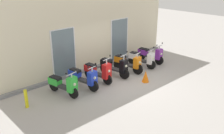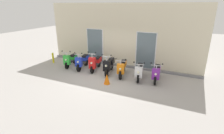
{
  "view_description": "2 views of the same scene",
  "coord_description": "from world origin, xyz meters",
  "px_view_note": "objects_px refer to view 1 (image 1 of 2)",
  "views": [
    {
      "loc": [
        -7.43,
        -7.03,
        4.65
      ],
      "look_at": [
        -0.57,
        0.36,
        0.74
      ],
      "focal_mm": 39.98,
      "sensor_mm": 36.0,
      "label": 1
    },
    {
      "loc": [
        4.23,
        -7.81,
        3.81
      ],
      "look_at": [
        0.46,
        0.26,
        0.61
      ],
      "focal_mm": 28.02,
      "sensor_mm": 36.0,
      "label": 2
    }
  ],
  "objects_px": {
    "scooter_blue": "(83,78)",
    "scooter_red": "(98,71)",
    "scooter_green": "(63,84)",
    "scooter_orange": "(128,63)",
    "curb_bollard": "(26,99)",
    "scooter_black": "(115,66)",
    "scooter_white": "(142,59)",
    "traffic_cone": "(146,76)",
    "scooter_purple": "(150,54)"
  },
  "relations": [
    {
      "from": "scooter_red",
      "to": "scooter_purple",
      "type": "bearing_deg",
      "value": 0.55
    },
    {
      "from": "scooter_green",
      "to": "scooter_orange",
      "type": "xyz_separation_m",
      "value": [
        3.62,
        -0.08,
        0.01
      ]
    },
    {
      "from": "scooter_black",
      "to": "traffic_cone",
      "type": "height_order",
      "value": "scooter_black"
    },
    {
      "from": "scooter_black",
      "to": "scooter_purple",
      "type": "height_order",
      "value": "scooter_black"
    },
    {
      "from": "scooter_black",
      "to": "traffic_cone",
      "type": "xyz_separation_m",
      "value": [
        0.56,
        -1.4,
        -0.23
      ]
    },
    {
      "from": "scooter_black",
      "to": "curb_bollard",
      "type": "bearing_deg",
      "value": 179.04
    },
    {
      "from": "scooter_red",
      "to": "curb_bollard",
      "type": "xyz_separation_m",
      "value": [
        -3.37,
        0.03,
        -0.15
      ]
    },
    {
      "from": "scooter_blue",
      "to": "scooter_purple",
      "type": "relative_size",
      "value": 1.01
    },
    {
      "from": "scooter_orange",
      "to": "scooter_white",
      "type": "xyz_separation_m",
      "value": [
        1.01,
        -0.02,
        -0.01
      ]
    },
    {
      "from": "scooter_purple",
      "to": "scooter_white",
      "type": "bearing_deg",
      "value": -169.99
    },
    {
      "from": "scooter_black",
      "to": "scooter_orange",
      "type": "relative_size",
      "value": 1.01
    },
    {
      "from": "scooter_green",
      "to": "scooter_blue",
      "type": "distance_m",
      "value": 0.94
    },
    {
      "from": "scooter_purple",
      "to": "traffic_cone",
      "type": "relative_size",
      "value": 3.08
    },
    {
      "from": "scooter_green",
      "to": "curb_bollard",
      "type": "height_order",
      "value": "scooter_green"
    },
    {
      "from": "scooter_orange",
      "to": "curb_bollard",
      "type": "xyz_separation_m",
      "value": [
        -5.15,
        0.13,
        -0.12
      ]
    },
    {
      "from": "scooter_blue",
      "to": "scooter_orange",
      "type": "height_order",
      "value": "scooter_blue"
    },
    {
      "from": "scooter_black",
      "to": "scooter_purple",
      "type": "bearing_deg",
      "value": 1.7
    },
    {
      "from": "scooter_black",
      "to": "curb_bollard",
      "type": "height_order",
      "value": "scooter_black"
    },
    {
      "from": "scooter_blue",
      "to": "scooter_red",
      "type": "xyz_separation_m",
      "value": [
        0.9,
        0.07,
        0.02
      ]
    },
    {
      "from": "curb_bollard",
      "to": "scooter_green",
      "type": "bearing_deg",
      "value": -1.82
    },
    {
      "from": "scooter_purple",
      "to": "curb_bollard",
      "type": "height_order",
      "value": "scooter_purple"
    },
    {
      "from": "scooter_green",
      "to": "scooter_purple",
      "type": "bearing_deg",
      "value": 0.59
    },
    {
      "from": "scooter_red",
      "to": "scooter_black",
      "type": "distance_m",
      "value": 0.95
    },
    {
      "from": "scooter_blue",
      "to": "curb_bollard",
      "type": "distance_m",
      "value": 2.48
    },
    {
      "from": "curb_bollard",
      "to": "scooter_black",
      "type": "bearing_deg",
      "value": -0.96
    },
    {
      "from": "scooter_red",
      "to": "scooter_white",
      "type": "relative_size",
      "value": 1.01
    },
    {
      "from": "scooter_green",
      "to": "scooter_orange",
      "type": "distance_m",
      "value": 3.62
    },
    {
      "from": "scooter_blue",
      "to": "scooter_orange",
      "type": "distance_m",
      "value": 2.68
    },
    {
      "from": "scooter_orange",
      "to": "scooter_purple",
      "type": "height_order",
      "value": "scooter_orange"
    },
    {
      "from": "scooter_red",
      "to": "scooter_black",
      "type": "height_order",
      "value": "scooter_red"
    },
    {
      "from": "scooter_black",
      "to": "curb_bollard",
      "type": "relative_size",
      "value": 2.32
    },
    {
      "from": "scooter_red",
      "to": "scooter_orange",
      "type": "height_order",
      "value": "scooter_red"
    },
    {
      "from": "scooter_black",
      "to": "curb_bollard",
      "type": "xyz_separation_m",
      "value": [
        -4.32,
        0.07,
        -0.14
      ]
    },
    {
      "from": "scooter_blue",
      "to": "traffic_cone",
      "type": "xyz_separation_m",
      "value": [
        2.4,
        -1.38,
        -0.22
      ]
    },
    {
      "from": "scooter_purple",
      "to": "traffic_cone",
      "type": "xyz_separation_m",
      "value": [
        -2.17,
        -1.49,
        -0.19
      ]
    },
    {
      "from": "scooter_blue",
      "to": "curb_bollard",
      "type": "height_order",
      "value": "scooter_blue"
    },
    {
      "from": "scooter_blue",
      "to": "scooter_white",
      "type": "height_order",
      "value": "scooter_blue"
    },
    {
      "from": "scooter_orange",
      "to": "scooter_white",
      "type": "relative_size",
      "value": 1.03
    },
    {
      "from": "curb_bollard",
      "to": "traffic_cone",
      "type": "relative_size",
      "value": 1.35
    },
    {
      "from": "scooter_black",
      "to": "traffic_cone",
      "type": "relative_size",
      "value": 3.12
    },
    {
      "from": "scooter_blue",
      "to": "traffic_cone",
      "type": "distance_m",
      "value": 2.78
    },
    {
      "from": "scooter_blue",
      "to": "scooter_black",
      "type": "distance_m",
      "value": 1.85
    },
    {
      "from": "scooter_purple",
      "to": "curb_bollard",
      "type": "xyz_separation_m",
      "value": [
        -7.04,
        -0.01,
        -0.1
      ]
    },
    {
      "from": "scooter_red",
      "to": "curb_bollard",
      "type": "height_order",
      "value": "scooter_red"
    },
    {
      "from": "scooter_black",
      "to": "scooter_white",
      "type": "relative_size",
      "value": 1.04
    },
    {
      "from": "traffic_cone",
      "to": "scooter_green",
      "type": "bearing_deg",
      "value": 156.83
    },
    {
      "from": "scooter_red",
      "to": "scooter_orange",
      "type": "relative_size",
      "value": 0.97
    },
    {
      "from": "scooter_purple",
      "to": "traffic_cone",
      "type": "distance_m",
      "value": 2.64
    },
    {
      "from": "traffic_cone",
      "to": "scooter_orange",
      "type": "bearing_deg",
      "value": 78.21
    },
    {
      "from": "scooter_green",
      "to": "scooter_black",
      "type": "relative_size",
      "value": 0.96
    }
  ]
}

